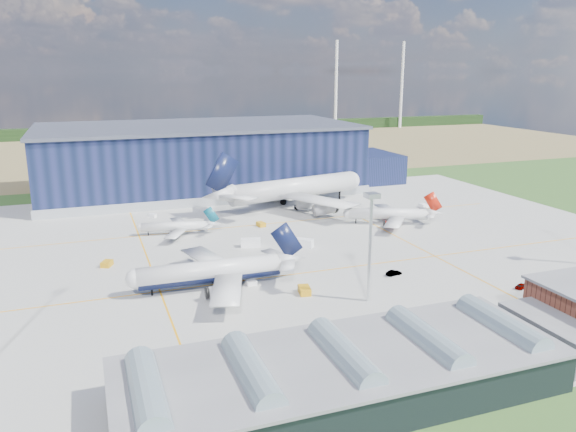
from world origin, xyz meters
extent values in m
plane|color=#284D1D|center=(0.00, 0.00, 0.00)|extent=(600.00, 600.00, 0.00)
cube|color=#A2A19C|center=(0.00, 10.00, 0.03)|extent=(220.00, 160.00, 0.06)
cube|color=#FBA40D|center=(0.00, -10.00, 0.07)|extent=(180.00, 0.40, 0.02)
cube|color=#FBA40D|center=(0.00, 35.00, 0.07)|extent=(180.00, 0.40, 0.02)
cube|color=#FBA40D|center=(-30.00, 10.00, 0.07)|extent=(0.40, 120.00, 0.02)
cube|color=#FBA40D|center=(40.00, 10.00, 0.07)|extent=(0.40, 120.00, 0.02)
cube|color=olive|center=(0.00, 220.00, 0.00)|extent=(600.00, 220.00, 0.01)
cube|color=black|center=(0.00, 300.00, 4.00)|extent=(600.00, 8.00, 8.00)
cylinder|color=white|center=(150.00, 290.00, 35.00)|extent=(2.40, 2.40, 70.00)
cylinder|color=white|center=(210.00, 290.00, 35.00)|extent=(2.40, 2.40, 70.00)
cube|color=#0F1732|center=(0.00, 95.00, 12.50)|extent=(120.00, 60.00, 25.00)
cube|color=#9399A0|center=(0.00, 95.00, 1.60)|extent=(121.00, 61.00, 3.20)
cube|color=#484C5C|center=(0.00, 95.00, 25.50)|extent=(122.00, 62.00, 1.20)
cube|color=#0F1732|center=(72.00, 90.00, 6.00)|extent=(24.00, 30.00, 12.00)
cube|color=black|center=(-10.00, -60.00, 3.00)|extent=(65.00, 22.00, 6.00)
cube|color=slate|center=(-10.00, -60.00, 6.20)|extent=(66.00, 23.00, 0.50)
cube|color=slate|center=(30.00, -60.00, 3.00)|extent=(10.00, 18.00, 6.00)
cylinder|color=gray|center=(-38.00, -60.00, 6.40)|extent=(4.40, 18.00, 4.40)
cylinder|color=gray|center=(-24.00, -60.00, 6.40)|extent=(4.40, 18.00, 4.40)
cylinder|color=gray|center=(-10.00, -60.00, 6.40)|extent=(4.40, 18.00, 4.40)
cylinder|color=gray|center=(4.00, -60.00, 6.40)|extent=(4.40, 18.00, 4.40)
cylinder|color=gray|center=(18.00, -60.00, 6.40)|extent=(4.40, 18.00, 4.40)
cylinder|color=silver|center=(10.00, -30.00, 11.00)|extent=(0.70, 0.70, 22.00)
cube|color=silver|center=(10.00, -30.00, 22.50)|extent=(2.60, 2.60, 1.00)
cube|color=orange|center=(-1.00, -21.87, 0.80)|extent=(2.99, 4.18, 1.59)
cube|color=orange|center=(-39.99, 10.97, 0.70)|extent=(3.32, 3.84, 1.40)
cube|color=white|center=(-2.39, 14.08, 1.17)|extent=(5.78, 3.65, 2.34)
cube|color=white|center=(67.22, 36.83, 0.70)|extent=(2.28, 3.30, 1.40)
cube|color=white|center=(11.00, 8.88, 1.18)|extent=(5.45, 5.09, 2.35)
cube|color=orange|center=(6.39, 32.86, 0.69)|extent=(2.49, 3.45, 1.38)
cube|color=white|center=(-23.65, 55.76, 0.57)|extent=(3.16, 3.05, 1.15)
cube|color=white|center=(16.55, -46.00, 1.11)|extent=(4.76, 2.49, 2.23)
cube|color=white|center=(-10.23, -10.35, 1.45)|extent=(3.02, 4.87, 2.91)
imported|color=#99999E|center=(45.13, -35.49, 0.63)|extent=(4.01, 2.55, 1.27)
imported|color=#99999E|center=(22.80, -18.69, 0.64)|extent=(4.03, 1.91, 1.27)
camera|label=1|loc=(-42.96, -126.28, 46.39)|focal=35.00mm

